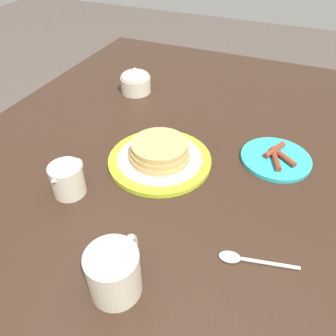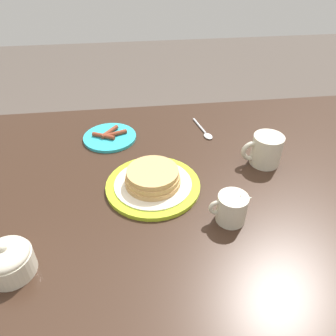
{
  "view_description": "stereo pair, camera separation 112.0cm",
  "coord_description": "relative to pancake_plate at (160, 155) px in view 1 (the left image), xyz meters",
  "views": [
    {
      "loc": [
        -0.55,
        -0.3,
        1.29
      ],
      "look_at": [
        -0.02,
        -0.07,
        0.8
      ],
      "focal_mm": 35.0,
      "sensor_mm": 36.0,
      "label": 1
    },
    {
      "loc": [
        0.07,
        0.64,
        1.35
      ],
      "look_at": [
        -0.02,
        -0.07,
        0.8
      ],
      "focal_mm": 35.0,
      "sensor_mm": 36.0,
      "label": 2
    }
  ],
  "objects": [
    {
      "name": "ground_plane",
      "position": [
        -0.02,
        0.03,
        -0.8
      ],
      "size": [
        8.0,
        8.0,
        0.0
      ],
      "primitive_type": "plane",
      "color": "#51473F"
    },
    {
      "name": "dining_table",
      "position": [
        -0.02,
        0.03,
        -0.13
      ],
      "size": [
        1.57,
        1.02,
        0.77
      ],
      "color": "#332116",
      "rests_on": "ground_plane"
    },
    {
      "name": "pancake_plate",
      "position": [
        0.0,
        0.0,
        0.0
      ],
      "size": [
        0.25,
        0.25,
        0.06
      ],
      "color": "#AAC628",
      "rests_on": "dining_table"
    },
    {
      "name": "side_plate_bacon",
      "position": [
        0.12,
        -0.26,
        -0.01
      ],
      "size": [
        0.17,
        0.17,
        0.02
      ],
      "color": "#2DADBC",
      "rests_on": "dining_table"
    },
    {
      "name": "coffee_mug",
      "position": [
        -0.33,
        -0.07,
        0.03
      ],
      "size": [
        0.12,
        0.09,
        0.09
      ],
      "color": "beige",
      "rests_on": "dining_table"
    },
    {
      "name": "creamer_pitcher",
      "position": [
        -0.17,
        0.14,
        0.02
      ],
      "size": [
        0.11,
        0.07,
        0.08
      ],
      "color": "beige",
      "rests_on": "dining_table"
    },
    {
      "name": "sugar_bowl",
      "position": [
        0.31,
        0.23,
        0.02
      ],
      "size": [
        0.1,
        0.1,
        0.08
      ],
      "color": "beige",
      "rests_on": "dining_table"
    },
    {
      "name": "spoon",
      "position": [
        -0.2,
        -0.26,
        -0.02
      ],
      "size": [
        0.05,
        0.14,
        0.01
      ],
      "color": "silver",
      "rests_on": "dining_table"
    }
  ]
}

